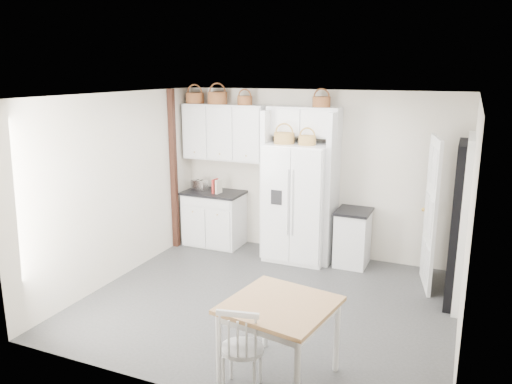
% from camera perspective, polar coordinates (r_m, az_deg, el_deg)
% --- Properties ---
extents(floor, '(4.50, 4.50, 0.00)m').
position_cam_1_polar(floor, '(6.53, 1.34, -12.46)').
color(floor, '#343434').
rests_on(floor, ground).
extents(ceiling, '(4.50, 4.50, 0.00)m').
position_cam_1_polar(ceiling, '(5.87, 1.48, 10.97)').
color(ceiling, white).
rests_on(ceiling, wall_back).
extents(wall_back, '(4.50, 0.00, 4.50)m').
position_cam_1_polar(wall_back, '(7.91, 6.80, 2.11)').
color(wall_back, beige).
rests_on(wall_back, floor).
extents(wall_left, '(0.00, 4.00, 4.00)m').
position_cam_1_polar(wall_left, '(7.19, -15.49, 0.51)').
color(wall_left, beige).
rests_on(wall_left, floor).
extents(wall_right, '(0.00, 4.00, 4.00)m').
position_cam_1_polar(wall_right, '(5.67, 23.07, -3.61)').
color(wall_right, beige).
rests_on(wall_right, floor).
extents(refrigerator, '(0.94, 0.75, 1.82)m').
position_cam_1_polar(refrigerator, '(7.72, 4.90, -1.14)').
color(refrigerator, white).
rests_on(refrigerator, floor).
extents(base_cab_left, '(0.95, 0.60, 0.88)m').
position_cam_1_polar(base_cab_left, '(8.46, -4.78, -3.09)').
color(base_cab_left, silver).
rests_on(base_cab_left, floor).
extents(base_cab_right, '(0.46, 0.56, 0.82)m').
position_cam_1_polar(base_cab_right, '(7.70, 10.97, -5.25)').
color(base_cab_right, silver).
rests_on(base_cab_right, floor).
extents(dining_table, '(1.08, 1.08, 0.78)m').
position_cam_1_polar(dining_table, '(4.93, 2.69, -16.64)').
color(dining_table, olive).
rests_on(dining_table, floor).
extents(windsor_chair, '(0.47, 0.44, 0.83)m').
position_cam_1_polar(windsor_chair, '(4.76, -1.59, -17.47)').
color(windsor_chair, silver).
rests_on(windsor_chair, floor).
extents(counter_left, '(0.99, 0.64, 0.04)m').
position_cam_1_polar(counter_left, '(8.34, -4.84, -0.08)').
color(counter_left, black).
rests_on(counter_left, base_cab_left).
extents(counter_right, '(0.50, 0.59, 0.04)m').
position_cam_1_polar(counter_right, '(7.58, 11.12, -2.19)').
color(counter_right, black).
rests_on(counter_right, base_cab_right).
extents(toaster, '(0.28, 0.19, 0.18)m').
position_cam_1_polar(toaster, '(8.40, -6.47, 0.76)').
color(toaster, silver).
rests_on(toaster, counter_left).
extents(cookbook_red, '(0.05, 0.16, 0.24)m').
position_cam_1_polar(cookbook_red, '(8.21, -4.69, 0.69)').
color(cookbook_red, '#AC2722').
rests_on(cookbook_red, counter_left).
extents(cookbook_cream, '(0.06, 0.16, 0.23)m').
position_cam_1_polar(cookbook_cream, '(8.18, -4.29, 0.63)').
color(cookbook_cream, beige).
rests_on(cookbook_cream, counter_left).
extents(basket_upper_a, '(0.31, 0.31, 0.17)m').
position_cam_1_polar(basket_upper_a, '(8.42, -7.00, 10.61)').
color(basket_upper_a, brown).
rests_on(basket_upper_a, upper_cabinet).
extents(basket_upper_b, '(0.33, 0.33, 0.19)m').
position_cam_1_polar(basket_upper_b, '(8.21, -4.42, 10.66)').
color(basket_upper_b, brown).
rests_on(basket_upper_b, upper_cabinet).
extents(basket_upper_c, '(0.24, 0.24, 0.14)m').
position_cam_1_polar(basket_upper_c, '(8.00, -1.30, 10.42)').
color(basket_upper_c, brown).
rests_on(basket_upper_c, upper_cabinet).
extents(basket_bridge_b, '(0.27, 0.27, 0.15)m').
position_cam_1_polar(basket_bridge_b, '(7.57, 7.48, 10.18)').
color(basket_bridge_b, brown).
rests_on(basket_bridge_b, bridge_cabinet).
extents(basket_fridge_a, '(0.31, 0.31, 0.17)m').
position_cam_1_polar(basket_fridge_a, '(7.50, 3.23, 6.18)').
color(basket_fridge_a, brown).
rests_on(basket_fridge_a, refrigerator).
extents(basket_fridge_b, '(0.26, 0.26, 0.14)m').
position_cam_1_polar(basket_fridge_b, '(7.39, 5.87, 5.91)').
color(basket_fridge_b, brown).
rests_on(basket_fridge_b, refrigerator).
extents(upper_cabinet, '(1.40, 0.34, 0.90)m').
position_cam_1_polar(upper_cabinet, '(8.21, -3.58, 6.84)').
color(upper_cabinet, silver).
rests_on(upper_cabinet, wall_back).
extents(bridge_cabinet, '(1.12, 0.34, 0.45)m').
position_cam_1_polar(bridge_cabinet, '(7.67, 5.53, 8.01)').
color(bridge_cabinet, silver).
rests_on(bridge_cabinet, wall_back).
extents(fridge_panel_left, '(0.08, 0.60, 2.30)m').
position_cam_1_polar(fridge_panel_left, '(7.88, 1.54, 1.03)').
color(fridge_panel_left, silver).
rests_on(fridge_panel_left, floor).
extents(fridge_panel_right, '(0.08, 0.60, 2.30)m').
position_cam_1_polar(fridge_panel_right, '(7.57, 8.73, 0.35)').
color(fridge_panel_right, silver).
rests_on(fridge_panel_right, floor).
extents(trim_post, '(0.09, 0.09, 2.60)m').
position_cam_1_polar(trim_post, '(8.23, -9.39, 2.47)').
color(trim_post, black).
rests_on(trim_post, floor).
extents(doorway_void, '(0.18, 0.85, 2.05)m').
position_cam_1_polar(doorway_void, '(6.71, 22.19, -3.39)').
color(doorway_void, black).
rests_on(doorway_void, floor).
extents(door_slab, '(0.21, 0.79, 2.05)m').
position_cam_1_polar(door_slab, '(7.04, 19.34, -2.36)').
color(door_slab, white).
rests_on(door_slab, floor).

